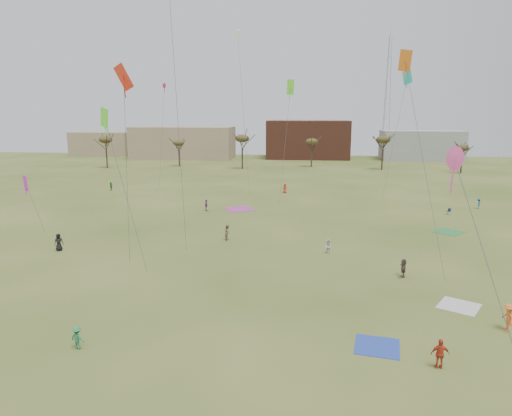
# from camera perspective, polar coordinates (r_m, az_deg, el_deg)

# --- Properties ---
(ground) EXTENTS (260.00, 260.00, 0.00)m
(ground) POSITION_cam_1_polar(r_m,az_deg,el_deg) (34.26, -2.26, -13.18)
(ground) COLOR #3D531A
(ground) RESTS_ON ground
(flyer_near_center) EXTENTS (1.04, 0.75, 1.46)m
(flyer_near_center) POSITION_cam_1_polar(r_m,az_deg,el_deg) (31.62, -21.28, -14.79)
(flyer_near_center) COLOR #297C4B
(flyer_near_center) RESTS_ON ground
(spectator_fore_a) EXTENTS (1.06, 0.45, 1.79)m
(spectator_fore_a) POSITION_cam_1_polar(r_m,az_deg,el_deg) (29.53, 21.88, -16.44)
(spectator_fore_a) COLOR red
(spectator_fore_a) RESTS_ON ground
(spectator_fore_b) EXTENTS (0.75, 0.93, 1.82)m
(spectator_fore_b) POSITION_cam_1_polar(r_m,az_deg,el_deg) (53.12, -3.53, -3.03)
(spectator_fore_b) COLOR #8D6D59
(spectator_fore_b) RESTS_ON ground
(spectator_fore_c) EXTENTS (0.74, 1.63, 1.69)m
(spectator_fore_c) POSITION_cam_1_polar(r_m,az_deg,el_deg) (43.36, 17.81, -7.10)
(spectator_fore_c) COLOR #4C3A36
(spectator_fore_c) RESTS_ON ground
(flyer_mid_a) EXTENTS (1.08, 1.05, 1.87)m
(flyer_mid_a) POSITION_cam_1_polar(r_m,az_deg,el_deg) (53.27, -23.28, -3.92)
(flyer_mid_a) COLOR black
(flyer_mid_a) RESTS_ON ground
(flyer_mid_b) EXTENTS (0.78, 1.26, 1.88)m
(flyer_mid_b) POSITION_cam_1_polar(r_m,az_deg,el_deg) (36.00, 28.77, -11.80)
(flyer_mid_b) COLOR orange
(flyer_mid_b) RESTS_ON ground
(spectator_mid_d) EXTENTS (0.71, 1.09, 1.72)m
(spectator_mid_d) POSITION_cam_1_polar(r_m,az_deg,el_deg) (69.03, -6.19, 0.33)
(spectator_mid_d) COLOR #823B8E
(spectator_mid_d) RESTS_ON ground
(spectator_mid_e) EXTENTS (0.90, 0.85, 1.48)m
(spectator_mid_e) POSITION_cam_1_polar(r_m,az_deg,el_deg) (48.65, 8.95, -4.75)
(spectator_mid_e) COLOR silver
(spectator_mid_e) RESTS_ON ground
(flyer_far_a) EXTENTS (0.84, 1.49, 1.54)m
(flyer_far_a) POSITION_cam_1_polar(r_m,az_deg,el_deg) (91.33, -17.54, 2.59)
(flyer_far_a) COLOR #2C6E24
(flyer_far_a) RESTS_ON ground
(flyer_far_b) EXTENTS (1.00, 0.87, 1.71)m
(flyer_far_b) POSITION_cam_1_polar(r_m,az_deg,el_deg) (84.37, 3.60, 2.46)
(flyer_far_b) COLOR red
(flyer_far_b) RESTS_ON ground
(flyer_far_c) EXTENTS (0.96, 1.19, 1.60)m
(flyer_far_c) POSITION_cam_1_polar(r_m,az_deg,el_deg) (78.18, 25.89, 0.51)
(flyer_far_c) COLOR navy
(flyer_far_c) RESTS_ON ground
(blanket_blue) EXTENTS (3.15, 3.15, 0.03)m
(blanket_blue) POSITION_cam_1_polar(r_m,az_deg,el_deg) (31.13, 14.79, -16.29)
(blanket_blue) COLOR #2845B1
(blanket_blue) RESTS_ON ground
(blanket_cream) EXTENTS (3.77, 3.77, 0.03)m
(blanket_cream) POSITION_cam_1_polar(r_m,az_deg,el_deg) (38.91, 23.86, -11.08)
(blanket_cream) COLOR silver
(blanket_cream) RESTS_ON ground
(blanket_plum) EXTENTS (5.31, 5.31, 0.03)m
(blanket_plum) POSITION_cam_1_polar(r_m,az_deg,el_deg) (70.21, -2.06, -0.13)
(blanket_plum) COLOR #B938A2
(blanket_plum) RESTS_ON ground
(blanket_olive) EXTENTS (4.34, 4.34, 0.03)m
(blanket_olive) POSITION_cam_1_polar(r_m,az_deg,el_deg) (61.44, 22.71, -2.77)
(blanket_olive) COLOR #2E813B
(blanket_olive) RESTS_ON ground
(camp_chair_right) EXTENTS (0.73, 0.72, 0.87)m
(camp_chair_right) POSITION_cam_1_polar(r_m,az_deg,el_deg) (72.09, 22.74, -0.52)
(camp_chair_right) COLOR #15223B
(camp_chair_right) RESTS_ON ground
(kites_aloft) EXTENTS (64.34, 62.70, 27.93)m
(kites_aloft) POSITION_cam_1_polar(r_m,az_deg,el_deg) (55.86, -3.01, 20.74)
(kites_aloft) COLOR #C522C4
(kites_aloft) RESTS_ON ground
(tree_line) EXTENTS (117.44, 49.32, 8.91)m
(tree_line) POSITION_cam_1_polar(r_m,az_deg,el_deg) (110.34, 2.38, 7.91)
(tree_line) COLOR #3A2B1E
(tree_line) RESTS_ON ground
(building_tan) EXTENTS (32.00, 14.00, 10.00)m
(building_tan) POSITION_cam_1_polar(r_m,az_deg,el_deg) (151.32, -9.02, 8.02)
(building_tan) COLOR #937F60
(building_tan) RESTS_ON ground
(building_brick) EXTENTS (26.00, 16.00, 12.00)m
(building_brick) POSITION_cam_1_polar(r_m,az_deg,el_deg) (150.95, 6.47, 8.46)
(building_brick) COLOR brown
(building_brick) RESTS_ON ground
(building_grey) EXTENTS (24.00, 12.00, 9.00)m
(building_grey) POSITION_cam_1_polar(r_m,az_deg,el_deg) (153.16, 19.78, 7.34)
(building_grey) COLOR gray
(building_grey) RESTS_ON ground
(building_tan_west) EXTENTS (20.00, 12.00, 8.00)m
(building_tan_west) POSITION_cam_1_polar(r_m,az_deg,el_deg) (168.19, -18.37, 7.59)
(building_tan_west) COLOR #937F60
(building_tan_west) RESTS_ON ground
(radio_tower) EXTENTS (1.51, 1.72, 41.00)m
(radio_tower) POSITION_cam_1_polar(r_m,az_deg,el_deg) (157.82, 15.94, 13.04)
(radio_tower) COLOR #9EA3A8
(radio_tower) RESTS_ON ground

